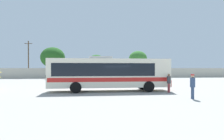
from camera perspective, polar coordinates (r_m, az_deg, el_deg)
ground_plane at (r=29.61m, az=-2.04°, el=-3.91°), size 300.00×300.00×0.00m
perimeter_wall at (r=46.66m, az=-4.30°, el=-0.88°), size 80.00×0.30×2.34m
coach_bus_cream_red at (r=19.70m, az=-1.14°, el=-0.77°), size 11.78×2.88×3.42m
attendant_by_bus_door at (r=19.42m, az=15.90°, el=-3.29°), size 0.36×0.36×1.75m
passenger_waiting_on_apron at (r=15.85m, az=22.00°, el=-3.98°), size 0.41×0.41×1.82m
parked_car_leftmost_black at (r=42.47m, az=-15.54°, el=-1.57°), size 4.35×2.04×1.43m
parked_car_second_red at (r=42.79m, az=-7.20°, el=-1.55°), size 4.46×2.20×1.42m
parked_car_third_black at (r=43.00m, az=0.73°, el=-1.49°), size 4.73×2.31×1.50m
parked_car_rightmost_dark_blue at (r=44.39m, az=7.51°, el=-1.43°), size 4.60×2.00×1.50m
utility_pole_near at (r=51.12m, az=-22.73°, el=2.99°), size 1.80×0.24×8.72m
roadside_tree_left at (r=51.98m, az=-16.54°, el=3.45°), size 5.96×5.96×7.53m
roadside_tree_midleft at (r=52.36m, az=-4.46°, el=2.31°), size 4.44×4.44×5.84m
roadside_tree_midright at (r=55.09m, az=7.41°, el=3.23°), size 4.91×4.91×7.02m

